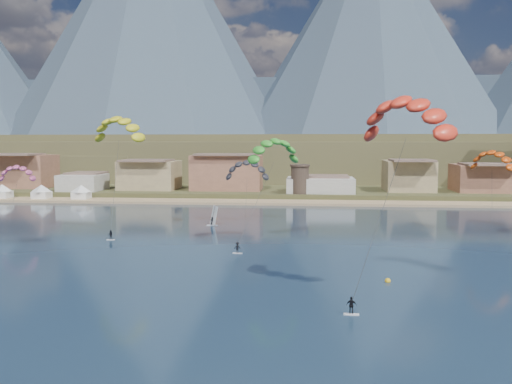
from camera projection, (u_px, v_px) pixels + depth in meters
The scene contains 16 objects.
ground at pixel (223, 331), 51.76m from camera, with size 2400.00×2400.00×0.00m, color black.
beach at pixel (281, 202), 156.80m from camera, with size 2200.00×12.00×0.90m.
land at pixel (303, 157), 606.81m from camera, with size 2200.00×900.00×4.00m.
foothills at pixel (339, 157), 279.20m from camera, with size 940.00×210.00×18.00m.
mountain_ridge at pixel (296, 53), 855.68m from camera, with size 2060.00×480.00×400.00m.
town at pixel (157, 171), 175.76m from camera, with size 400.00×24.00×12.00m.
watchtower at pixel (300, 179), 163.69m from camera, with size 5.82×5.82×8.60m.
beach_tents at pixel (21, 188), 163.76m from camera, with size 43.40×6.40×5.00m.
kitesurfer_yellow at pixel (119, 126), 107.16m from camera, with size 12.08×14.15×23.55m.
kitesurfer_orange at pixel (407, 112), 61.98m from camera, with size 13.04×13.83×23.96m.
kitesurfer_green at pixel (274, 148), 95.13m from camera, with size 10.87×14.65×19.80m.
distant_kite_pink at pixel (17, 171), 124.36m from camera, with size 8.56×6.28×14.14m.
distant_kite_dark at pixel (247, 167), 119.37m from camera, with size 9.79×5.95×15.46m.
distant_kite_orange at pixel (492, 157), 107.12m from camera, with size 8.78×8.60×17.46m.
windsurfer at pixel (213, 219), 115.99m from camera, with size 2.30×2.50×4.05m.
buoy at pixel (388, 281), 69.81m from camera, with size 0.73×0.73×0.73m.
Camera 1 is at (7.88, -49.82, 17.60)m, focal length 39.34 mm.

